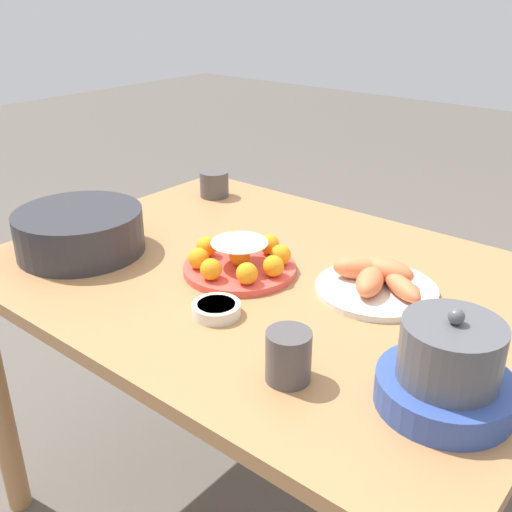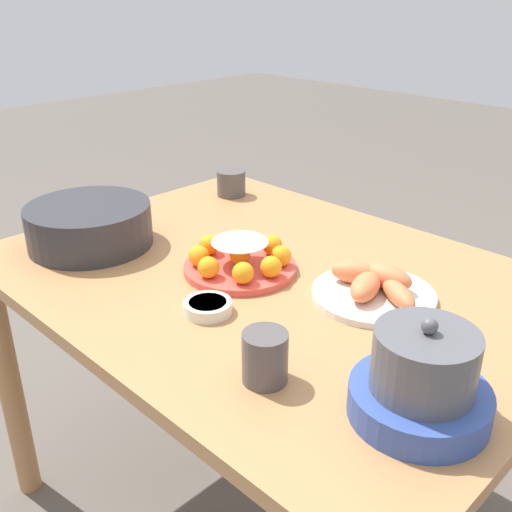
% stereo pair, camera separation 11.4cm
% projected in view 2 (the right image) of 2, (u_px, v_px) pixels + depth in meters
% --- Properties ---
extents(dining_table, '(1.22, 0.90, 0.74)m').
position_uv_depth(dining_table, '(272.00, 314.00, 1.35)').
color(dining_table, '#A87547').
rests_on(dining_table, ground_plane).
extents(cake_plate, '(0.25, 0.25, 0.08)m').
position_uv_depth(cake_plate, '(240.00, 260.00, 1.31)').
color(cake_plate, '#E04C42').
rests_on(cake_plate, dining_table).
extents(serving_bowl, '(0.30, 0.30, 0.10)m').
position_uv_depth(serving_bowl, '(89.00, 224.00, 1.43)').
color(serving_bowl, '#2D2D33').
rests_on(serving_bowl, dining_table).
extents(sauce_bowl, '(0.09, 0.09, 0.02)m').
position_uv_depth(sauce_bowl, '(208.00, 307.00, 1.15)').
color(sauce_bowl, silver).
rests_on(sauce_bowl, dining_table).
extents(seafood_platter, '(0.25, 0.25, 0.06)m').
position_uv_depth(seafood_platter, '(375.00, 288.00, 1.20)').
color(seafood_platter, silver).
rests_on(seafood_platter, dining_table).
extents(cup_near, '(0.08, 0.08, 0.08)m').
position_uv_depth(cup_near, '(231.00, 183.00, 1.77)').
color(cup_near, '#4C4747').
rests_on(cup_near, dining_table).
extents(cup_far, '(0.07, 0.07, 0.09)m').
position_uv_depth(cup_far, '(265.00, 357.00, 0.95)').
color(cup_far, '#4C4747').
rests_on(cup_far, dining_table).
extents(warming_pot, '(0.21, 0.21, 0.17)m').
position_uv_depth(warming_pot, '(422.00, 382.00, 0.86)').
color(warming_pot, '#334C99').
rests_on(warming_pot, dining_table).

